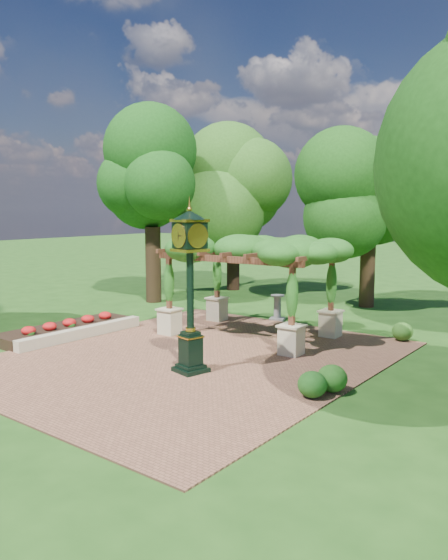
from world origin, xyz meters
The scene contains 13 objects.
ground centered at (0.00, 0.00, 0.00)m, with size 120.00×120.00×0.00m, color #1E4714.
brick_plaza centered at (0.00, 1.00, 0.02)m, with size 10.00×12.00×0.04m, color brown.
border_wall centered at (-4.60, 0.50, 0.20)m, with size 0.35×5.00×0.40m, color #C6B793.
flower_bed centered at (-5.50, 0.50, 0.18)m, with size 1.50×5.00×0.36m, color red.
pedestal_clock centered at (0.91, -0.17, 2.66)m, with size 1.05×1.05×4.45m.
pergola centered at (-0.29, 4.33, 2.89)m, with size 5.76×3.79×3.52m.
sundial centered at (-0.96, 7.24, 0.45)m, with size 0.73×0.73×1.03m.
shrub_front centered at (4.52, 0.03, 0.35)m, with size 0.70×0.70×0.63m, color #1D5117.
shrub_mid centered at (4.71, 0.67, 0.37)m, with size 0.74×0.74×0.67m, color #225518.
shrub_back centered at (4.24, 6.79, 0.35)m, with size 0.69×0.69×0.62m, color #2B5819.
tree_west_near centered at (-7.97, 7.33, 6.30)m, with size 3.97×3.97×9.21m.
tree_west_far centered at (-7.30, 12.79, 5.36)m, with size 4.77×4.77×7.80m.
tree_north centered at (0.61, 12.32, 5.13)m, with size 4.30×4.30×7.48m.
Camera 1 is at (10.42, -11.01, 4.46)m, focal length 35.00 mm.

